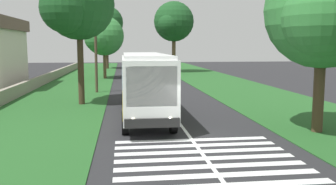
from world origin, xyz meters
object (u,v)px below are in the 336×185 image
at_px(trailing_car_0, 136,77).
at_px(utility_pole, 96,51).
at_px(roadside_tree_left_1, 77,7).
at_px(roadside_tree_right_1, 173,23).
at_px(trailing_car_1, 132,72).
at_px(coach_bus, 144,81).
at_px(roadside_tree_right_0, 320,13).
at_px(roadside_tree_left_2, 103,37).
at_px(trailing_car_2, 153,69).
at_px(roadside_tree_left_0, 106,23).
at_px(trailing_minibus_0, 128,61).

bearing_deg(trailing_car_0, utility_pole, 155.77).
bearing_deg(roadside_tree_left_1, roadside_tree_right_1, -19.56).
relative_size(trailing_car_0, roadside_tree_right_1, 0.39).
bearing_deg(trailing_car_1, coach_bus, 179.79).
bearing_deg(coach_bus, roadside_tree_right_0, -120.58).
bearing_deg(roadside_tree_left_2, roadside_tree_left_1, 178.15).
distance_m(trailing_car_0, trailing_car_1, 7.91).
bearing_deg(trailing_car_2, roadside_tree_left_2, 138.51).
distance_m(trailing_car_1, trailing_car_2, 7.10).
xyz_separation_m(coach_bus, utility_pole, (12.07, 3.56, 1.57)).
relative_size(trailing_car_0, trailing_car_1, 1.00).
distance_m(roadside_tree_right_0, utility_pole, 20.44).
height_order(trailing_car_0, trailing_car_1, same).
bearing_deg(roadside_tree_left_0, trailing_car_1, -167.40).
distance_m(trailing_car_2, roadside_tree_left_1, 30.84).
xyz_separation_m(coach_bus, trailing_car_1, (28.42, -0.10, -1.48)).
bearing_deg(roadside_tree_right_0, roadside_tree_right_1, 1.65).
distance_m(trailing_car_1, roadside_tree_left_0, 21.09).
bearing_deg(roadside_tree_right_1, trailing_car_2, 121.26).
bearing_deg(trailing_car_0, roadside_tree_left_0, 9.27).
bearing_deg(roadside_tree_right_0, trailing_minibus_0, 9.07).
bearing_deg(trailing_car_2, roadside_tree_left_0, 30.65).
relative_size(trailing_car_2, trailing_minibus_0, 0.72).
relative_size(roadside_tree_left_1, utility_pole, 1.34).
relative_size(trailing_car_2, utility_pole, 0.61).
bearing_deg(roadside_tree_left_0, utility_pole, -178.99).
relative_size(trailing_car_1, roadside_tree_left_1, 0.45).
height_order(trailing_car_1, roadside_tree_left_1, roadside_tree_left_1).
relative_size(trailing_car_0, trailing_minibus_0, 0.72).
distance_m(trailing_car_0, utility_pole, 9.74).
relative_size(trailing_car_0, roadside_tree_left_2, 0.54).
relative_size(trailing_car_1, trailing_minibus_0, 0.72).
xyz_separation_m(trailing_car_0, trailing_car_2, (14.15, -3.24, 0.00)).
xyz_separation_m(trailing_car_0, trailing_minibus_0, (25.98, 0.45, 0.88)).
bearing_deg(trailing_car_1, utility_pole, 167.38).
height_order(roadside_tree_left_0, roadside_tree_right_0, roadside_tree_left_0).
bearing_deg(trailing_car_2, trailing_minibus_0, 17.37).
xyz_separation_m(roadside_tree_left_0, roadside_tree_left_1, (-42.13, 0.13, -1.42)).
height_order(trailing_car_1, utility_pole, utility_pole).
distance_m(trailing_car_2, roadside_tree_right_1, 8.12).
distance_m(coach_bus, roadside_tree_left_0, 48.18).
height_order(trailing_car_2, utility_pole, utility_pole).
bearing_deg(utility_pole, roadside_tree_left_2, 0.27).
xyz_separation_m(coach_bus, trailing_car_0, (20.51, -0.24, -1.48)).
distance_m(trailing_car_2, roadside_tree_left_2, 11.70).
bearing_deg(utility_pole, roadside_tree_right_1, -22.78).
xyz_separation_m(trailing_car_2, roadside_tree_right_1, (1.99, -3.28, 7.15)).
bearing_deg(roadside_tree_left_2, coach_bus, -172.24).
relative_size(trailing_car_0, utility_pole, 0.61).
distance_m(trailing_car_0, roadside_tree_left_1, 16.89).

